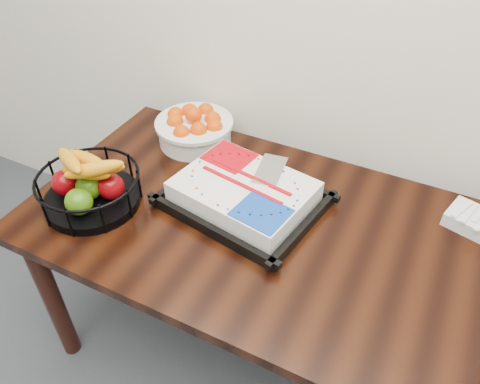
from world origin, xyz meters
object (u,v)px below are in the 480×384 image
at_px(table, 290,251).
at_px(tangerine_bowl, 194,124).
at_px(fruit_basket, 89,186).
at_px(cake_tray, 244,194).

xyz_separation_m(table, tangerine_bowl, (-0.55, 0.31, 0.17)).
xyz_separation_m(table, fruit_basket, (-0.67, -0.18, 0.16)).
distance_m(table, fruit_basket, 0.71).
height_order(table, cake_tray, cake_tray).
relative_size(cake_tray, tangerine_bowl, 1.78).
height_order(cake_tray, tangerine_bowl, tangerine_bowl).
distance_m(cake_tray, fruit_basket, 0.53).
relative_size(tangerine_bowl, fruit_basket, 0.90).
height_order(tangerine_bowl, fruit_basket, tangerine_bowl).
bearing_deg(cake_tray, fruit_basket, -154.00).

